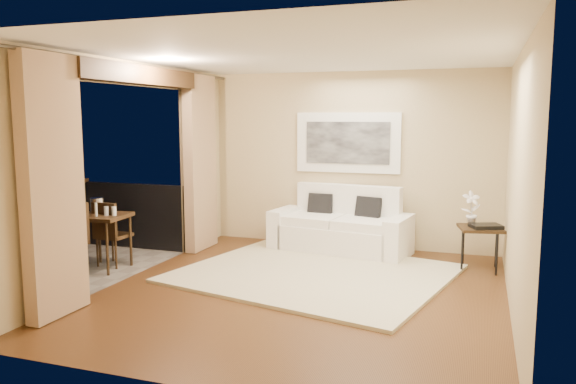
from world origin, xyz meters
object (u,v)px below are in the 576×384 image
at_px(sofa, 342,229).
at_px(balcony_chair_near, 73,233).
at_px(orchid, 471,208).
at_px(bistro_table, 102,221).
at_px(ice_bucket, 97,205).
at_px(side_table, 480,231).
at_px(balcony_chair_far, 109,230).

xyz_separation_m(sofa, balcony_chair_near, (-2.94, -2.37, 0.20)).
height_order(sofa, orchid, orchid).
height_order(bistro_table, ice_bucket, ice_bucket).
bearing_deg(side_table, ice_bucket, -163.25).
distance_m(side_table, ice_bucket, 5.12).
distance_m(side_table, balcony_chair_far, 4.95).
height_order(orchid, balcony_chair_far, orchid).
bearing_deg(bistro_table, orchid, 20.20).
bearing_deg(orchid, balcony_chair_far, -160.98).
relative_size(orchid, bistro_table, 0.62).
bearing_deg(ice_bucket, balcony_chair_near, -92.16).
height_order(balcony_chair_far, ice_bucket, ice_bucket).
bearing_deg(sofa, bistro_table, -135.92).
bearing_deg(side_table, balcony_chair_far, -162.75).
relative_size(side_table, orchid, 1.37).
relative_size(sofa, orchid, 4.69).
bearing_deg(sofa, side_table, -3.75).
bearing_deg(balcony_chair_far, sofa, -142.19).
height_order(orchid, bistro_table, orchid).
distance_m(side_table, bistro_table, 5.00).
distance_m(balcony_chair_far, ice_bucket, 0.37).
distance_m(sofa, side_table, 2.02).
height_order(sofa, balcony_chair_near, sofa).
height_order(sofa, side_table, sofa).
relative_size(side_table, balcony_chair_near, 0.67).
bearing_deg(side_table, orchid, 137.03).
xyz_separation_m(balcony_chair_far, ice_bucket, (-0.17, -0.01, 0.32)).
bearing_deg(balcony_chair_near, side_table, 38.57).
height_order(sofa, balcony_chair_far, sofa).
xyz_separation_m(orchid, bistro_table, (-4.61, -1.70, -0.16)).
bearing_deg(ice_bucket, balcony_chair_far, 1.97).
relative_size(sofa, bistro_table, 2.92).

